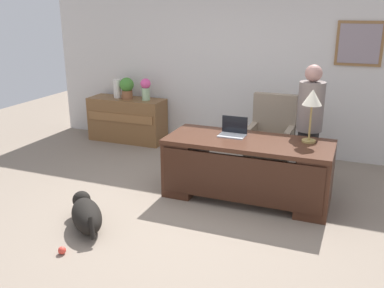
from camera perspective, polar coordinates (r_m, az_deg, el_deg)
ground_plane at (r=4.86m, az=-0.61°, el=-9.55°), size 12.00×12.00×0.00m
back_wall at (r=6.85m, az=7.84°, el=10.27°), size 7.00×0.16×2.70m
desk at (r=5.14m, az=7.36°, el=-3.11°), size 1.96×0.81×0.74m
credenza at (r=7.48m, az=-8.67°, el=3.25°), size 1.33×0.50×0.75m
armchair at (r=6.04m, az=10.55°, el=0.71°), size 0.60×0.59×1.09m
person_standing at (r=5.55m, az=15.43°, el=2.31°), size 0.32×0.32×1.58m
dog_lying at (r=4.69m, az=-14.02°, el=-9.08°), size 0.68×0.68×0.30m
laptop at (r=5.21m, az=5.55°, el=1.78°), size 0.32×0.22×0.22m
desk_lamp at (r=5.01m, az=15.82°, el=5.60°), size 0.22×0.22×0.62m
vase_with_flowers at (r=7.18m, az=-6.23°, el=7.45°), size 0.17×0.17×0.37m
vase_empty at (r=7.46m, az=-10.01°, el=7.32°), size 0.13×0.13×0.31m
potted_plant at (r=7.35m, az=-8.73°, el=7.56°), size 0.24×0.24×0.36m
dog_toy_ball at (r=4.34m, az=-17.04°, el=-13.48°), size 0.08×0.08×0.08m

